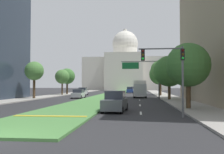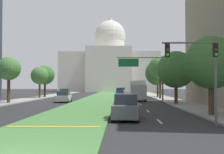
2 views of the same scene
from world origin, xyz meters
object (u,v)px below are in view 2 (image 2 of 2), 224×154
Objects in this scene: street_tree_right_mid at (176,70)px; street_tree_right_far at (160,68)px; capitol_building at (110,67)px; overhead_guide_sign at (145,69)px; street_tree_left_distant at (45,75)px; street_tree_right_near at (211,63)px; sedan_midblock at (64,97)px; sedan_distant at (65,94)px; sedan_far_horizon at (120,92)px; street_tree_right_distant at (158,73)px; street_tree_left_far at (40,76)px; traffic_light_near_right at (201,63)px; street_tree_left_mid at (9,69)px; sedan_lead_stopped at (126,108)px; sedan_very_far at (122,91)px; box_truck_delivery at (138,90)px.

street_tree_right_mid is 14.64m from street_tree_right_far.
capitol_building reaches higher than overhead_guide_sign.
street_tree_right_near is at bearing -58.12° from street_tree_left_distant.
street_tree_right_far reaches higher than street_tree_right_near.
street_tree_left_distant is at bearing 112.63° from sedan_midblock.
sedan_far_horizon is (10.59, 15.53, 0.02)m from sedan_distant.
capitol_building is 5.12× the size of street_tree_right_distant.
street_tree_right_near is 1.08× the size of street_tree_left_far.
traffic_light_near_right is 1.16× the size of sedan_midblock.
street_tree_left_mid is at bearing -153.45° from sedan_midblock.
street_tree_right_mid is 1.50× the size of sedan_far_horizon.
street_tree_right_near is 49.79m from sedan_far_horizon.
sedan_midblock is at bearing -133.22° from street_tree_right_distant.
overhead_guide_sign is at bearing 81.18° from sedan_lead_stopped.
street_tree_left_far is 23.06m from street_tree_right_distant.
capitol_building is 33.42m from sedan_very_far.
capitol_building is at bearing 96.51° from street_tree_right_near.
sedan_far_horizon is at bearing 98.33° from street_tree_right_near.
traffic_light_near_right is 0.70× the size of street_tree_right_distant.
traffic_light_near_right reaches higher than sedan_lead_stopped.
street_tree_right_near is (11.03, -96.62, -5.55)m from capitol_building.
capitol_building reaches higher than sedan_far_horizon.
overhead_guide_sign is at bearing -49.42° from sedan_distant.
capitol_building is 8.46× the size of sedan_midblock.
street_tree_right_mid reaches higher than overhead_guide_sign.
street_tree_left_distant is 22.63m from street_tree_right_distant.
capitol_building is 6.00× the size of street_tree_left_mid.
traffic_light_near_right is at bearing -85.20° from capitol_building.
street_tree_right_far is at bearing -5.28° from street_tree_left_far.
sedan_distant is at bearing 133.42° from street_tree_right_mid.
street_tree_left_mid reaches higher than street_tree_left_far.
traffic_light_near_right is at bearing -96.57° from street_tree_right_mid.
sedan_far_horizon is (-7.16, 19.74, -4.77)m from street_tree_right_far.
street_tree_right_distant is (0.39, 36.27, 0.64)m from street_tree_right_near.
street_tree_right_distant reaches higher than box_truck_delivery.
box_truck_delivery is (-0.68, 5.91, -3.00)m from overhead_guide_sign.
street_tree_left_far is 19.72m from box_truck_delivery.
street_tree_left_far is (-18.39, 14.21, -0.42)m from overhead_guide_sign.
street_tree_right_distant is at bearing -59.48° from sedan_far_horizon.
street_tree_right_mid is 1.64× the size of sedan_distant.
street_tree_left_distant reaches higher than street_tree_left_far.
box_truck_delivery is (-4.84, -13.12, -3.25)m from street_tree_right_distant.
traffic_light_near_right is 42.62m from sedan_distant.
street_tree_right_distant is 15.49m from sedan_far_horizon.
street_tree_left_distant is (-22.23, 35.75, 0.23)m from street_tree_right_near.
traffic_light_near_right is 20.98m from street_tree_right_mid.
street_tree_right_distant is 18.83m from sedan_distant.
traffic_light_near_right is at bearing -62.20° from street_tree_left_far.
street_tree_right_far reaches higher than street_tree_right_distant.
overhead_guide_sign is at bearing 3.75° from street_tree_left_mid.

